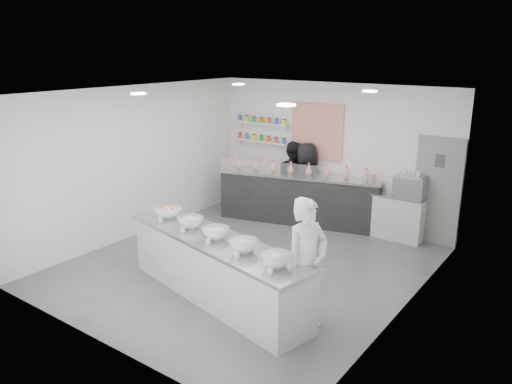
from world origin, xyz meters
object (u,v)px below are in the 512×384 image
(staff_right, at_px, (306,182))
(staff_left, at_px, (293,180))
(prep_counter, at_px, (216,268))
(woman_prep, at_px, (307,264))
(espresso_machine, at_px, (410,187))
(espresso_ledge, at_px, (393,217))
(back_bar, at_px, (299,199))

(staff_right, bearing_deg, staff_left, 21.34)
(prep_counter, xyz_separation_m, woman_prep, (1.50, 0.09, 0.43))
(staff_left, bearing_deg, espresso_machine, -166.06)
(espresso_ledge, xyz_separation_m, staff_right, (-1.99, -0.06, 0.42))
(staff_left, bearing_deg, prep_counter, 118.16)
(prep_counter, relative_size, espresso_ledge, 2.96)
(staff_left, bearing_deg, back_bar, 153.34)
(staff_left, relative_size, staff_right, 1.00)
(espresso_ledge, distance_m, staff_right, 2.03)
(prep_counter, relative_size, staff_left, 2.05)
(back_bar, bearing_deg, staff_left, 125.83)
(espresso_machine, bearing_deg, staff_right, -178.61)
(espresso_machine, relative_size, staff_left, 0.34)
(espresso_machine, relative_size, staff_right, 0.34)
(espresso_ledge, bearing_deg, staff_right, -178.40)
(woman_prep, relative_size, staff_right, 1.06)
(prep_counter, distance_m, back_bar, 3.76)
(woman_prep, bearing_deg, staff_right, 49.48)
(back_bar, bearing_deg, espresso_ledge, -6.13)
(woman_prep, bearing_deg, staff_left, 52.88)
(woman_prep, relative_size, staff_left, 1.06)
(prep_counter, distance_m, espresso_ledge, 4.17)
(back_bar, distance_m, staff_left, 0.51)
(staff_right, bearing_deg, espresso_ledge, -157.06)
(back_bar, height_order, staff_left, staff_left)
(staff_left, distance_m, staff_right, 0.32)
(woman_prep, bearing_deg, espresso_ledge, 22.97)
(espresso_machine, bearing_deg, woman_prep, -90.17)
(espresso_machine, distance_m, woman_prep, 3.89)
(back_bar, xyz_separation_m, woman_prep, (2.28, -3.58, 0.38))
(back_bar, relative_size, espresso_ledge, 2.91)
(espresso_machine, distance_m, staff_left, 2.61)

